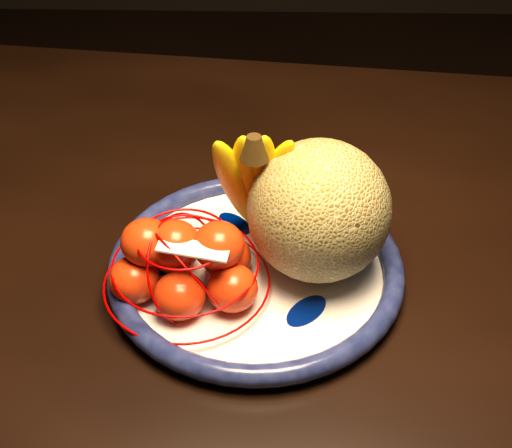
{
  "coord_description": "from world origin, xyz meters",
  "views": [
    {
      "loc": [
        0.02,
        -0.76,
        1.29
      ],
      "look_at": [
        0.0,
        -0.17,
        0.79
      ],
      "focal_mm": 50.0,
      "sensor_mm": 36.0,
      "label": 1
    }
  ],
  "objects_px": {
    "cantaloupe": "(319,211)",
    "mandarin_bag": "(186,264)",
    "fruit_bowl": "(256,268)",
    "banana_bunch": "(254,177)",
    "dining_table": "(335,276)"
  },
  "relations": [
    {
      "from": "cantaloupe",
      "to": "mandarin_bag",
      "type": "bearing_deg",
      "value": -162.7
    },
    {
      "from": "dining_table",
      "to": "mandarin_bag",
      "type": "height_order",
      "value": "mandarin_bag"
    },
    {
      "from": "banana_bunch",
      "to": "cantaloupe",
      "type": "bearing_deg",
      "value": -33.09
    },
    {
      "from": "banana_bunch",
      "to": "mandarin_bag",
      "type": "bearing_deg",
      "value": -131.48
    },
    {
      "from": "cantaloupe",
      "to": "fruit_bowl",
      "type": "bearing_deg",
      "value": -172.15
    },
    {
      "from": "dining_table",
      "to": "fruit_bowl",
      "type": "xyz_separation_m",
      "value": [
        -0.1,
        -0.08,
        0.09
      ]
    },
    {
      "from": "fruit_bowl",
      "to": "banana_bunch",
      "type": "bearing_deg",
      "value": 94.0
    },
    {
      "from": "fruit_bowl",
      "to": "banana_bunch",
      "type": "xyz_separation_m",
      "value": [
        -0.0,
        0.05,
        0.09
      ]
    },
    {
      "from": "fruit_bowl",
      "to": "banana_bunch",
      "type": "relative_size",
      "value": 1.87
    },
    {
      "from": "dining_table",
      "to": "cantaloupe",
      "type": "relative_size",
      "value": 9.84
    },
    {
      "from": "dining_table",
      "to": "fruit_bowl",
      "type": "bearing_deg",
      "value": -134.02
    },
    {
      "from": "fruit_bowl",
      "to": "cantaloupe",
      "type": "relative_size",
      "value": 2.15
    },
    {
      "from": "fruit_bowl",
      "to": "mandarin_bag",
      "type": "distance_m",
      "value": 0.09
    },
    {
      "from": "dining_table",
      "to": "cantaloupe",
      "type": "height_order",
      "value": "cantaloupe"
    },
    {
      "from": "banana_bunch",
      "to": "dining_table",
      "type": "bearing_deg",
      "value": 14.9
    }
  ]
}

